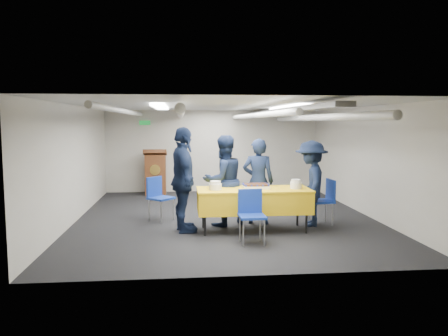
% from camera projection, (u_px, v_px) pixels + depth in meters
% --- Properties ---
extents(ground, '(7.00, 7.00, 0.00)m').
position_uv_depth(ground, '(225.00, 217.00, 9.08)').
color(ground, black).
rests_on(ground, ground).
extents(room_shell, '(6.00, 7.00, 2.30)m').
position_uv_depth(room_shell, '(228.00, 129.00, 9.30)').
color(room_shell, beige).
rests_on(room_shell, ground).
extents(serving_table, '(2.04, 0.84, 0.77)m').
position_uv_depth(serving_table, '(254.00, 200.00, 7.90)').
color(serving_table, black).
rests_on(serving_table, ground).
extents(sheet_cake, '(0.48, 0.37, 0.09)m').
position_uv_depth(sheet_cake, '(256.00, 186.00, 7.93)').
color(sheet_cake, white).
rests_on(sheet_cake, serving_table).
extents(plate_stack_left, '(0.23, 0.23, 0.16)m').
position_uv_depth(plate_stack_left, '(215.00, 186.00, 7.75)').
color(plate_stack_left, white).
rests_on(plate_stack_left, serving_table).
extents(plate_stack_right, '(0.21, 0.21, 0.17)m').
position_uv_depth(plate_stack_right, '(296.00, 184.00, 7.89)').
color(plate_stack_right, white).
rests_on(plate_stack_right, serving_table).
extents(podium, '(0.62, 0.53, 1.25)m').
position_uv_depth(podium, '(156.00, 172.00, 11.87)').
color(podium, brown).
rests_on(podium, ground).
extents(chair_near, '(0.43, 0.43, 0.87)m').
position_uv_depth(chair_near, '(251.00, 210.00, 7.13)').
color(chair_near, gray).
rests_on(chair_near, ground).
extents(chair_right, '(0.45, 0.45, 0.87)m').
position_uv_depth(chair_right, '(325.00, 197.00, 8.41)').
color(chair_right, gray).
rests_on(chair_right, ground).
extents(chair_left, '(0.59, 0.59, 0.87)m').
position_uv_depth(chair_left, '(158.00, 194.00, 8.78)').
color(chair_left, gray).
rests_on(chair_left, ground).
extents(sailor_a, '(0.68, 0.52, 1.66)m').
position_uv_depth(sailor_a, '(258.00, 181.00, 8.44)').
color(sailor_a, black).
rests_on(sailor_a, ground).
extents(sailor_b, '(1.03, 0.94, 1.72)m').
position_uv_depth(sailor_b, '(223.00, 181.00, 8.29)').
color(sailor_b, black).
rests_on(sailor_b, ground).
extents(sailor_c, '(0.62, 1.16, 1.88)m').
position_uv_depth(sailor_c, '(183.00, 180.00, 7.78)').
color(sailor_c, black).
rests_on(sailor_c, ground).
extents(sailor_d, '(0.86, 1.17, 1.63)m').
position_uv_depth(sailor_d, '(311.00, 183.00, 8.28)').
color(sailor_d, black).
rests_on(sailor_d, ground).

